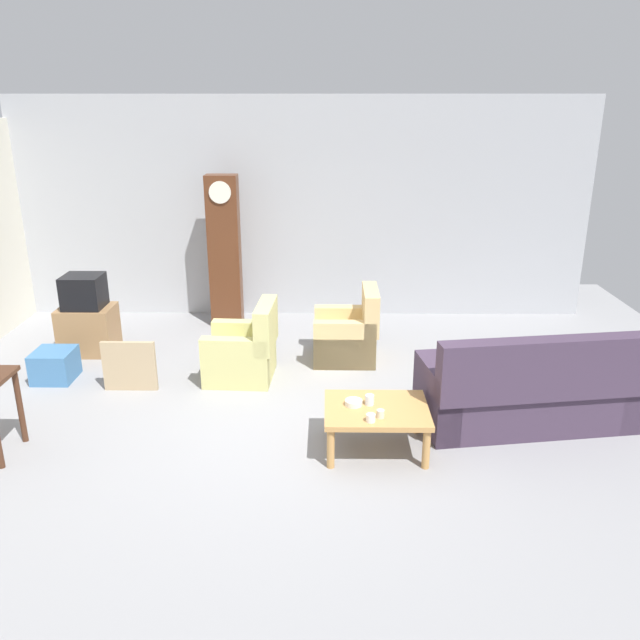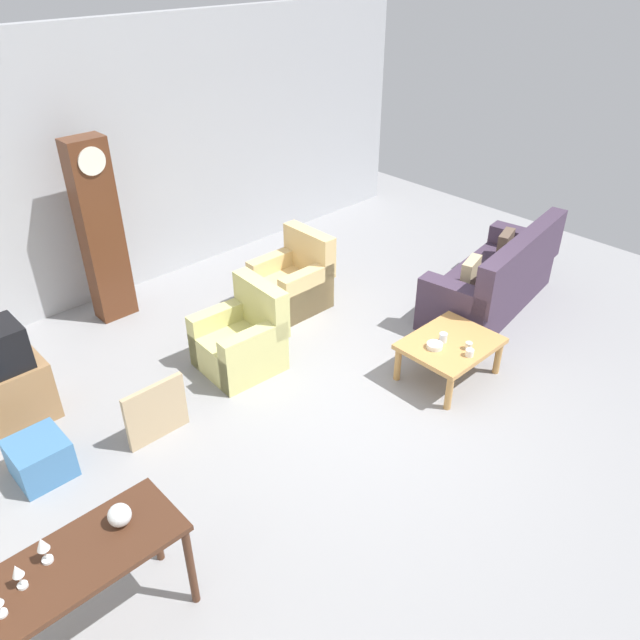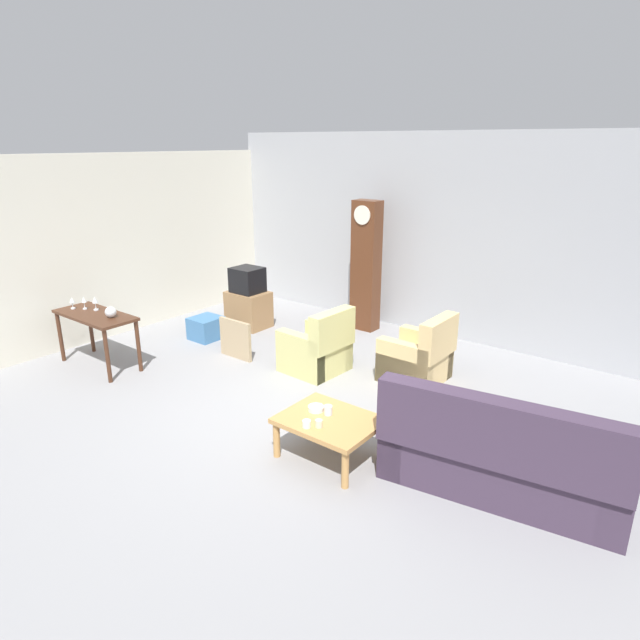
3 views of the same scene
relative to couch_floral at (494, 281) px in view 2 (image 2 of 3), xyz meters
name	(u,v)px [view 2 (image 2 of 3)]	position (x,y,z in m)	size (l,w,h in m)	color
ground_plane	(357,387)	(-2.39, 0.02, -0.35)	(10.40, 10.40, 0.00)	gray
garage_door_wall	(152,156)	(-2.39, 3.62, 1.25)	(8.40, 0.16, 3.20)	#ADAFB5
couch_floral	(494,281)	(0.00, 0.00, 0.00)	(2.21, 1.18, 1.04)	#423347
armchair_olive_near	(242,341)	(-2.99, 1.13, -0.05)	(0.83, 0.80, 0.92)	#CCC67A
armchair_olive_far	(293,283)	(-1.75, 1.73, -0.05)	(0.79, 0.76, 0.92)	#DDBB7B
coffee_table_wood	(450,347)	(-1.55, -0.49, 0.02)	(0.96, 0.76, 0.43)	tan
console_table_dark	(80,570)	(-5.53, -0.62, 0.31)	(1.30, 0.56, 0.78)	#472819
grandfather_clock	(101,232)	(-3.47, 3.05, 0.73)	(0.44, 0.30, 2.15)	#562D19
tv_stand_cabinet	(11,394)	(-5.10, 1.91, -0.04)	(0.68, 0.52, 0.62)	#997047
framed_picture_leaning	(156,412)	(-4.23, 0.78, -0.06)	(0.60, 0.05, 0.58)	tan
storage_box_blue	(40,458)	(-5.20, 1.05, -0.17)	(0.45, 0.47, 0.36)	teal
glass_dome_cloche	(120,515)	(-5.20, -0.57, 0.50)	(0.15, 0.15, 0.15)	silver
cup_white_porcelain	(470,353)	(-1.63, -0.76, 0.12)	(0.08, 0.08, 0.07)	white
cup_blue_rimmed	(443,338)	(-1.62, -0.43, 0.13)	(0.08, 0.08, 0.10)	silver
cup_cream_tall	(469,346)	(-1.53, -0.69, 0.12)	(0.07, 0.07, 0.08)	beige
bowl_white_stacked	(435,346)	(-1.76, -0.44, 0.11)	(0.16, 0.16, 0.05)	white
wine_glass_mid	(18,573)	(-5.83, -0.59, 0.55)	(0.07, 0.07, 0.19)	silver
wine_glass_short	(43,546)	(-5.66, -0.52, 0.56)	(0.07, 0.07, 0.20)	silver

